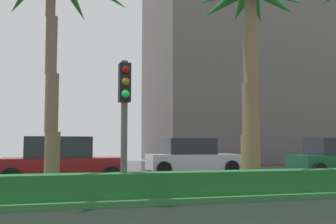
% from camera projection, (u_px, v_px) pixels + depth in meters
% --- Properties ---
extents(palm_tree_centre_right, '(3.64, 3.55, 6.93)m').
position_uv_depth(palm_tree_centre_right, '(250.00, 19.00, 12.57)').
color(palm_tree_centre_right, brown).
rests_on(palm_tree_centre_right, median_strip).
extents(traffic_signal_median_right, '(0.28, 0.43, 3.38)m').
position_uv_depth(traffic_signal_median_right, '(125.00, 103.00, 9.61)').
color(traffic_signal_median_right, '#4C4C47').
rests_on(traffic_signal_median_right, median_strip).
extents(car_in_traffic_second, '(4.30, 2.02, 1.72)m').
position_uv_depth(car_in_traffic_second, '(62.00, 161.00, 14.15)').
color(car_in_traffic_second, maroon).
rests_on(car_in_traffic_second, ground_plane).
extents(car_in_traffic_third, '(4.30, 2.02, 1.72)m').
position_uv_depth(car_in_traffic_third, '(191.00, 157.00, 18.81)').
color(car_in_traffic_third, silver).
rests_on(car_in_traffic_third, ground_plane).
extents(building_far_right, '(18.60, 10.60, 15.59)m').
position_uv_depth(building_far_right, '(259.00, 71.00, 33.85)').
color(building_far_right, '#605B59').
rests_on(building_far_right, ground_plane).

